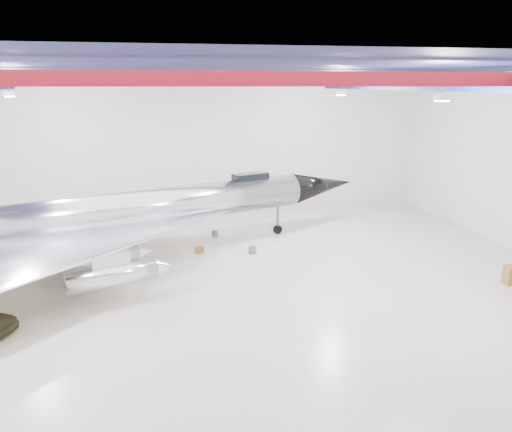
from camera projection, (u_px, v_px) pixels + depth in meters
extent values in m
plane|color=beige|center=(198.00, 278.00, 27.16)|extent=(40.00, 40.00, 0.00)
plane|color=silver|center=(181.00, 145.00, 39.99)|extent=(40.00, 0.00, 40.00)
plane|color=#0A0F38|center=(191.00, 68.00, 24.35)|extent=(40.00, 40.00, 0.00)
cube|color=maroon|center=(212.00, 79.00, 15.97)|extent=(39.50, 0.25, 0.50)
cube|color=maroon|center=(197.00, 80.00, 21.66)|extent=(39.50, 0.25, 0.50)
cube|color=maroon|center=(188.00, 81.00, 27.35)|extent=(39.50, 0.25, 0.50)
cube|color=maroon|center=(182.00, 82.00, 33.04)|extent=(39.50, 0.25, 0.50)
cube|color=#0D174F|center=(416.00, 87.00, 26.82)|extent=(0.25, 29.50, 0.40)
cube|color=silver|center=(442.00, 97.00, 20.85)|extent=(0.55, 0.55, 0.25)
cube|color=silver|center=(9.00, 94.00, 28.52)|extent=(0.55, 0.55, 0.25)
cube|color=silver|center=(341.00, 93.00, 32.24)|extent=(0.55, 0.55, 0.25)
cylinder|color=silver|center=(138.00, 209.00, 29.58)|extent=(21.49, 9.50, 2.20)
cone|color=black|center=(322.00, 185.00, 36.40)|extent=(5.93, 3.93, 2.20)
cube|color=black|center=(250.00, 177.00, 33.11)|extent=(2.58, 1.65, 0.55)
cylinder|color=silver|center=(112.00, 276.00, 23.31)|extent=(4.28, 2.34, 0.99)
cylinder|color=silver|center=(98.00, 259.00, 25.60)|extent=(4.28, 2.34, 0.99)
cylinder|color=silver|center=(71.00, 228.00, 31.09)|extent=(4.28, 2.34, 0.99)
cylinder|color=silver|center=(63.00, 218.00, 33.38)|extent=(4.28, 2.34, 0.99)
cylinder|color=#59595B|center=(278.00, 220.00, 35.03)|extent=(0.20, 0.20, 1.98)
cylinder|color=black|center=(278.00, 229.00, 35.20)|extent=(0.66, 0.44, 0.62)
cylinder|color=#59595B|center=(74.00, 270.00, 25.65)|extent=(0.20, 0.20, 1.98)
cylinder|color=black|center=(75.00, 282.00, 25.82)|extent=(0.66, 0.44, 0.62)
cylinder|color=#59595B|center=(55.00, 242.00, 30.22)|extent=(0.20, 0.20, 1.98)
cylinder|color=black|center=(56.00, 252.00, 30.40)|extent=(0.66, 0.44, 0.62)
cube|color=olive|center=(104.00, 259.00, 29.68)|extent=(0.57, 0.52, 0.32)
cube|color=maroon|center=(143.00, 231.00, 35.39)|extent=(0.45, 0.38, 0.28)
cylinder|color=#59595B|center=(253.00, 250.00, 31.13)|extent=(0.62, 0.62, 0.43)
cube|color=#59595B|center=(62.00, 244.00, 32.53)|extent=(0.39, 0.31, 0.26)
cube|color=olive|center=(199.00, 250.00, 31.25)|extent=(0.52, 0.42, 0.37)
cylinder|color=#59595B|center=(215.00, 233.00, 34.67)|extent=(0.58, 0.58, 0.41)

